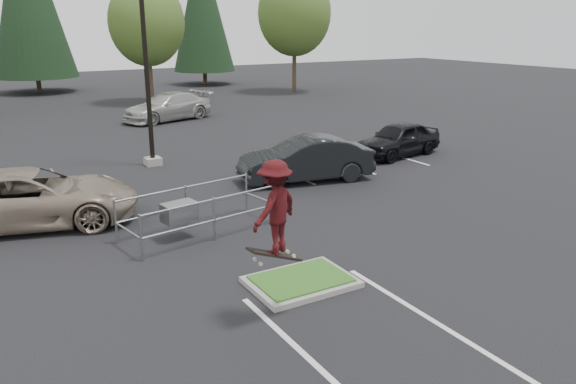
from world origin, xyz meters
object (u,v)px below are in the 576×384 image
conif_c (202,6)px  car_r_charc (306,159)px  decid_d (294,16)px  cart_corral (184,211)px  car_r_black (399,139)px  skateboarder (274,208)px  light_pole (145,46)px  decid_c (147,25)px  car_far_silver (169,107)px  car_l_tan (29,198)px

conif_c → car_r_charc: bearing=-106.3°
decid_d → car_r_charc: 27.44m
decid_d → cart_corral: size_ratio=2.20×
car_r_charc → car_r_black: 5.67m
skateboarder → car_r_charc: bearing=-150.9°
conif_c → car_r_charc: conif_c is taller
cart_corral → decid_d: bearing=44.6°
decid_d → skateboarder: (-19.19, -31.33, -3.68)m
conif_c → cart_corral: (-15.16, -35.58, -6.12)m
light_pole → car_r_charc: light_pole is taller
cart_corral → conif_c: bearing=57.5°
conif_c → car_r_charc: (-9.50, -32.50, -6.07)m
decid_c → car_r_charc: bearing=-93.7°
decid_c → cart_corral: decid_c is taller
light_pole → decid_d: size_ratio=1.07×
light_pole → car_far_silver: (4.10, 10.00, -3.78)m
decid_c → car_far_silver: size_ratio=1.56×
decid_c → cart_corral: 27.26m
decid_d → car_l_tan: decid_d is taller
conif_c → car_r_black: size_ratio=3.01×
decid_c → car_l_tan: bearing=-114.7°
light_pole → car_far_silver: 11.45m
car_r_charc → car_r_black: car_r_charc is taller
car_r_black → car_far_silver: (-5.40, 13.63, 0.07)m
car_l_tan → car_r_black: car_l_tan is taller
decid_d → car_far_silver: 16.59m
car_r_black → car_far_silver: car_far_silver is taller
decid_c → car_l_tan: size_ratio=1.48×
skateboarder → light_pole: bearing=-122.8°
decid_c → car_l_tan: decid_c is taller
light_pole → car_r_black: 10.88m
decid_c → decid_d: (12.00, 0.50, 0.66)m
car_l_tan → car_r_charc: bearing=-74.9°
car_r_charc → car_far_silver: (0.10, 15.00, 0.00)m
decid_c → car_r_charc: decid_c is taller
car_r_charc → light_pole: bearing=-129.7°
light_pole → car_r_charc: bearing=-51.3°
light_pole → skateboarder: 13.32m
light_pole → car_r_black: (9.50, -3.63, -3.85)m
conif_c → car_r_black: conif_c is taller
light_pole → cart_corral: light_pole is taller
cart_corral → car_l_tan: size_ratio=0.76×
car_r_black → car_far_silver: 14.66m
light_pole → car_r_charc: (4.00, -5.00, -3.78)m
decid_d → car_far_silver: size_ratio=1.75×
car_r_charc → decid_d: bearing=161.6°
light_pole → cart_corral: (-1.66, -8.08, -3.83)m
decid_c → car_r_black: decid_c is taller
conif_c → car_far_silver: (-9.40, -17.50, -6.07)m
light_pole → car_r_charc: size_ratio=2.15×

